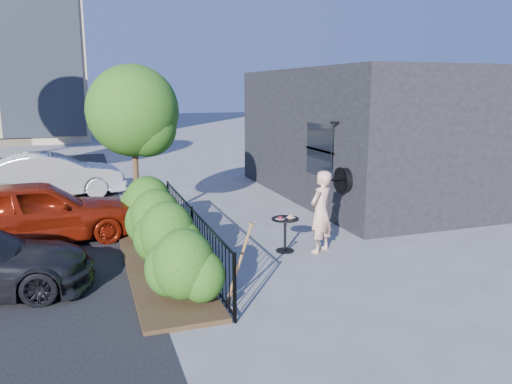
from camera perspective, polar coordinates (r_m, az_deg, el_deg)
name	(u,v)px	position (r m, az deg, el deg)	size (l,w,h in m)	color
ground	(262,251)	(10.77, 0.69, -6.80)	(120.00, 120.00, 0.00)	gray
shop_building	(375,133)	(16.76, 13.39, 6.58)	(6.22, 9.00, 4.00)	black
fence	(192,233)	(10.21, -7.27, -4.64)	(0.05, 6.05, 1.10)	black
planting_bed	(159,261)	(10.26, -11.06, -7.74)	(1.30, 6.00, 0.08)	#382616
shrubs	(162,227)	(10.17, -10.73, -4.00)	(1.10, 5.60, 1.24)	#205313
patio_tree	(136,116)	(12.44, -13.56, 8.39)	(2.20, 2.20, 3.94)	#3F2B19
cafe_table	(285,229)	(10.63, 3.35, -4.19)	(0.58, 0.58, 0.78)	black
woman	(321,212)	(10.61, 7.41, -2.25)	(0.64, 0.42, 1.75)	#E2AD92
shovel	(238,268)	(8.08, -2.05, -8.71)	(0.47, 0.18, 1.38)	brown
car_red	(36,212)	(12.15, -23.80, -2.08)	(1.73, 4.29, 1.46)	maroon
car_silver	(52,176)	(17.01, -22.26, 1.74)	(1.52, 4.36, 1.44)	#BCBCC1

